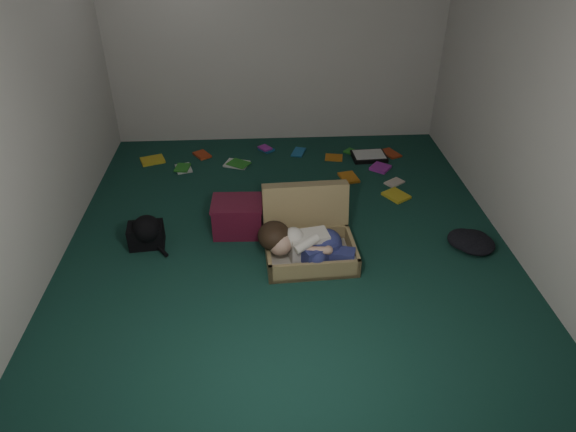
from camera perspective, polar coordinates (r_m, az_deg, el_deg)
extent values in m
plane|color=#153D32|center=(4.77, -0.11, -2.55)|extent=(4.50, 4.50, 0.00)
plane|color=silver|center=(6.30, -1.35, 19.50)|extent=(4.50, 0.00, 4.50)
plane|color=silver|center=(2.20, 3.22, -9.06)|extent=(4.50, 0.00, 4.50)
plane|color=silver|center=(4.51, -26.89, 10.41)|extent=(0.00, 4.50, 4.50)
plane|color=silver|center=(4.70, 25.60, 11.56)|extent=(0.00, 4.50, 4.50)
cube|color=#9D8756|center=(4.45, 2.51, -4.10)|extent=(0.79, 0.59, 0.18)
cube|color=silver|center=(4.48, 2.50, -4.56)|extent=(0.72, 0.52, 0.02)
cube|color=#9D8756|center=(4.63, 1.93, 0.37)|extent=(0.78, 0.27, 0.56)
cube|color=white|center=(4.37, 2.30, -3.29)|extent=(0.36, 0.24, 0.24)
sphere|color=tan|center=(4.28, -0.89, -3.05)|extent=(0.21, 0.21, 0.21)
ellipsoid|color=black|center=(4.31, -1.55, -2.20)|extent=(0.28, 0.29, 0.24)
ellipsoid|color=navy|center=(4.41, 4.40, -3.06)|extent=(0.25, 0.29, 0.24)
cube|color=navy|center=(4.30, 3.52, -4.19)|extent=(0.32, 0.25, 0.15)
cube|color=navy|center=(4.34, 5.68, -4.41)|extent=(0.29, 0.20, 0.12)
sphere|color=white|center=(4.40, 6.92, -4.28)|extent=(0.12, 0.12, 0.12)
sphere|color=white|center=(4.35, 7.12, -5.01)|extent=(0.11, 0.11, 0.11)
cylinder|color=tan|center=(4.24, 3.32, -3.83)|extent=(0.20, 0.08, 0.07)
cube|color=#5A1227|center=(4.81, -5.60, -0.21)|extent=(0.46, 0.36, 0.30)
cube|color=#5A1227|center=(4.72, -5.70, 1.43)|extent=(0.48, 0.38, 0.02)
cube|color=black|center=(6.26, 8.98, 6.57)|extent=(0.41, 0.32, 0.05)
cube|color=white|center=(6.25, 9.00, 6.79)|extent=(0.37, 0.28, 0.01)
cube|color=gold|center=(6.32, -14.80, 5.96)|extent=(0.21, 0.16, 0.02)
cube|color=#B23717|center=(6.33, -9.52, 6.70)|extent=(0.27, 0.26, 0.02)
cube|color=silver|center=(6.07, -5.72, 5.78)|extent=(0.21, 0.25, 0.02)
cube|color=#1C6199|center=(6.33, 1.18, 7.14)|extent=(0.22, 0.26, 0.02)
cube|color=#C66F17|center=(6.21, 5.11, 6.50)|extent=(0.26, 0.25, 0.02)
cube|color=#298624|center=(6.36, 7.36, 6.99)|extent=(0.23, 0.18, 0.02)
cube|color=purple|center=(6.03, 10.21, 5.24)|extent=(0.26, 0.26, 0.02)
cube|color=beige|center=(5.77, 11.74, 3.67)|extent=(0.20, 0.24, 0.02)
cube|color=gold|center=(5.52, 11.93, 2.21)|extent=(0.24, 0.26, 0.02)
cube|color=#B23717|center=(6.41, 11.33, 6.86)|extent=(0.26, 0.24, 0.02)
cube|color=silver|center=(6.06, -11.52, 5.20)|extent=(0.24, 0.19, 0.02)
cube|color=#1C6199|center=(6.39, -2.42, 7.38)|extent=(0.26, 0.26, 0.02)
cube|color=#C66F17|center=(5.78, 6.76, 4.23)|extent=(0.18, 0.23, 0.02)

